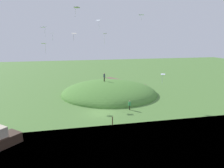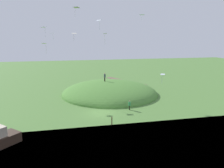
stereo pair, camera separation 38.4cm
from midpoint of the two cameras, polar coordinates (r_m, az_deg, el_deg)
The scene contains 15 objects.
ground_plane at distance 35.56m, azimuth -3.22°, elevation -7.33°, with size 160.00×160.00×0.00m, color #4F7C38.
grass_hill at distance 47.12m, azimuth -0.96°, elevation -2.44°, with size 20.53×19.78×4.89m, color #4B8034.
dirt_path at distance 60.25m, azimuth 2.91°, elevation 0.77°, with size 14.22×1.78×0.04m, color brown.
person_on_hilltop at distance 47.35m, azimuth -2.21°, elevation 2.03°, with size 0.49×0.49×1.78m.
person_watching_kites at distance 36.75m, azimuth 4.17°, elevation -5.09°, with size 0.42×0.42×1.57m.
kite_1 at distance 45.88m, azimuth -15.28°, elevation 12.23°, with size 0.79×1.03×1.24m.
kite_2 at distance 37.16m, azimuth -9.93°, elevation 12.45°, with size 0.77×0.91×1.24m.
kite_3 at distance 33.24m, azimuth -9.33°, elevation 18.56°, with size 0.92×1.01×1.35m.
kite_5 at distance 49.43m, azimuth 7.22°, elevation 17.00°, with size 0.97×1.19×1.14m.
kite_6 at distance 43.86m, azimuth -17.17°, elevation 9.63°, with size 0.87×1.00×2.05m.
kite_7 at distance 36.36m, azimuth -17.30°, elevation 13.51°, with size 0.99×0.91×1.41m.
kite_8 at distance 40.61m, azimuth -2.14°, elevation 12.37°, with size 0.59×0.65×1.95m.
kite_9 at distance 46.36m, azimuth -3.77°, elevation 15.71°, with size 1.16×1.14×2.01m.
kite_10 at distance 32.75m, azimuth 12.46°, elevation 2.23°, with size 0.66×0.73×1.40m.
mooring_post at distance 30.72m, azimuth -0.24°, elevation -9.38°, with size 0.14×0.14×1.13m, color brown.
Camera 1 is at (-33.06, 5.64, 11.79)m, focal length 36.00 mm.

